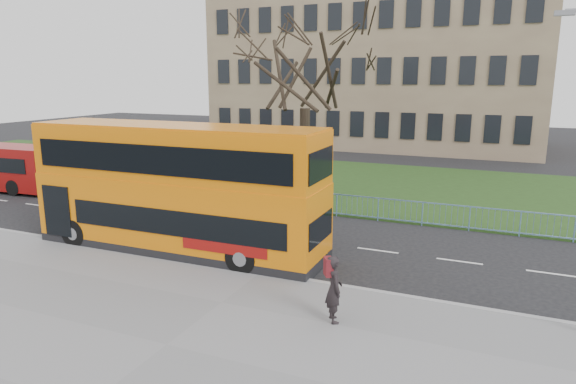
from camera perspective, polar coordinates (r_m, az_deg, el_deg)
The scene contains 9 objects.
ground at distance 18.79m, azimuth -0.90°, elevation -7.62°, with size 120.00×120.00×0.00m, color black.
pavement at distance 13.46m, azimuth -13.30°, elevation -16.38°, with size 80.00×10.50×0.12m, color slate.
kerb at distance 17.46m, azimuth -3.02°, elevation -9.02°, with size 80.00×0.20×0.14m, color gray.
grass_verge at distance 31.88m, azimuth 9.71°, elevation 0.77°, with size 80.00×15.40×0.08m, color #203714.
guard_railing at distance 24.53m, azimuth 5.44°, elevation -1.46°, with size 40.00×0.12×1.10m, color #709DC7, non-canonical shape.
bare_tree at distance 28.02m, azimuth 1.91°, elevation 11.15°, with size 7.97×7.97×11.38m, color black, non-canonical shape.
civic_building at distance 52.51m, azimuth 10.12°, elevation 13.02°, with size 30.00×15.00×14.00m, color #816852.
yellow_bus at distance 19.58m, azimuth -12.21°, elevation 0.69°, with size 11.36×2.83×4.75m.
pedestrian at distance 13.87m, azimuth 5.13°, elevation -10.67°, with size 0.67×0.44×1.83m, color black.
Camera 1 is at (7.26, -16.06, 6.52)m, focal length 32.00 mm.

